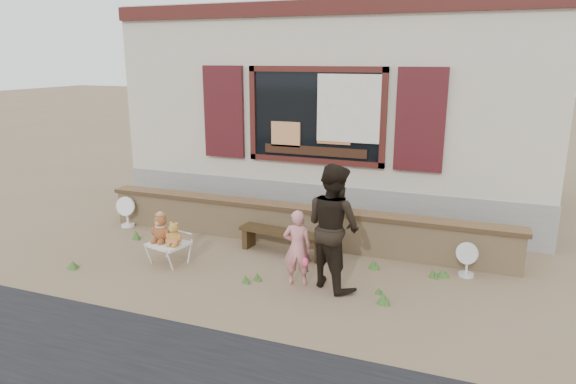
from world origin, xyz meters
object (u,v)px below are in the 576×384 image
at_px(folding_chair, 169,245).
at_px(teddy_bear_right, 174,233).
at_px(bench, 284,237).
at_px(child, 297,248).
at_px(teddy_bear_left, 161,227).
at_px(adult, 333,226).

height_order(folding_chair, teddy_bear_right, teddy_bear_right).
height_order(bench, child, child).
bearing_deg(bench, teddy_bear_right, -136.09).
xyz_separation_m(bench, child, (0.59, -0.99, 0.26)).
bearing_deg(teddy_bear_left, adult, 14.54).
bearing_deg(folding_chair, teddy_bear_left, -180.00).
bearing_deg(bench, adult, -32.53).
relative_size(bench, teddy_bear_right, 4.15).
bearing_deg(teddy_bear_left, bench, 43.07).
relative_size(folding_chair, teddy_bear_right, 1.71).
xyz_separation_m(folding_chair, adult, (2.54, 0.13, 0.56)).
distance_m(folding_chair, adult, 2.60).
xyz_separation_m(child, adult, (0.46, 0.13, 0.32)).
distance_m(folding_chair, teddy_bear_right, 0.26).
bearing_deg(bench, child, -52.55).
height_order(bench, folding_chair, bench).
bearing_deg(teddy_bear_right, child, 13.23).
xyz_separation_m(folding_chair, child, (2.07, -0.00, 0.24)).
xyz_separation_m(folding_chair, teddy_bear_left, (-0.14, 0.03, 0.26)).
distance_m(teddy_bear_right, adult, 2.43).
xyz_separation_m(bench, teddy_bear_right, (-1.35, -1.02, 0.23)).
bearing_deg(child, teddy_bear_left, -14.36).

